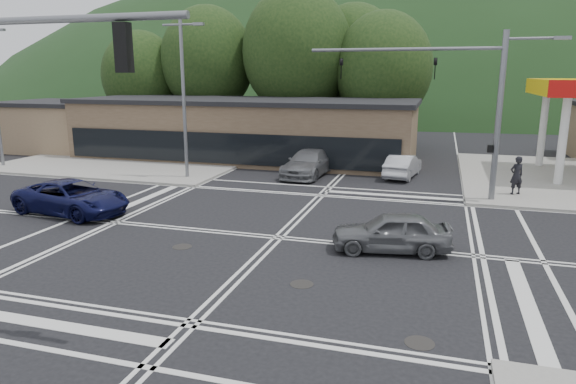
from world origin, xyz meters
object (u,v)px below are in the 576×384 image
(car_queue_a, at_px, (403,166))
(car_queue_b, at_px, (375,151))
(car_grey_center, at_px, (391,232))
(car_northbound, at_px, (309,163))
(pedestrian, at_px, (517,175))
(car_blue_west, at_px, (72,197))

(car_queue_a, height_order, car_queue_b, car_queue_b)
(car_grey_center, height_order, car_queue_a, car_grey_center)
(car_queue_a, distance_m, car_queue_b, 5.87)
(car_queue_a, relative_size, car_northbound, 0.78)
(car_queue_a, height_order, pedestrian, pedestrian)
(car_queue_a, distance_m, car_northbound, 5.63)
(car_queue_a, xyz_separation_m, pedestrian, (5.81, -3.54, 0.43))
(car_blue_west, bearing_deg, car_queue_a, -38.32)
(car_queue_a, xyz_separation_m, car_queue_b, (-2.31, 5.39, 0.05))
(car_queue_b, height_order, car_northbound, car_northbound)
(car_queue_b, bearing_deg, pedestrian, 132.17)
(car_blue_west, height_order, car_queue_a, car_blue_west)
(car_blue_west, xyz_separation_m, car_queue_b, (11.09, 17.91, -0.01))
(car_queue_a, bearing_deg, car_blue_west, 51.51)
(car_queue_a, bearing_deg, car_queue_b, -58.35)
(car_queue_b, bearing_deg, car_northbound, 63.98)
(car_queue_b, distance_m, car_northbound, 7.31)
(car_grey_center, distance_m, car_northbound, 13.74)
(car_northbound, bearing_deg, car_grey_center, -58.38)
(car_grey_center, bearing_deg, car_queue_a, 172.82)
(pedestrian, bearing_deg, car_grey_center, 35.15)
(car_blue_west, distance_m, car_northbound, 13.82)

